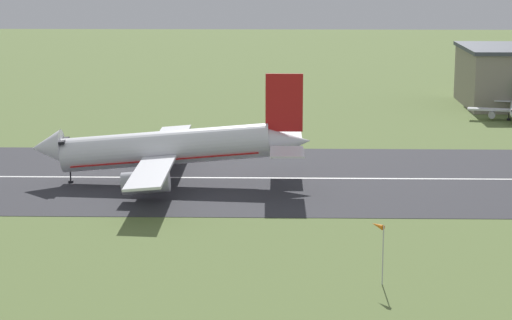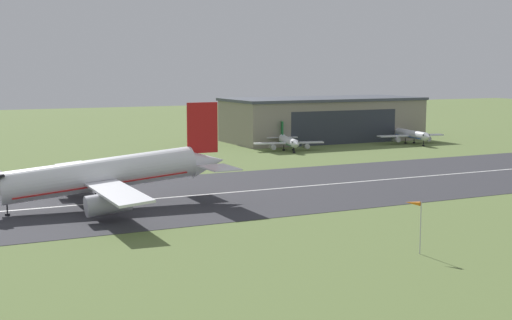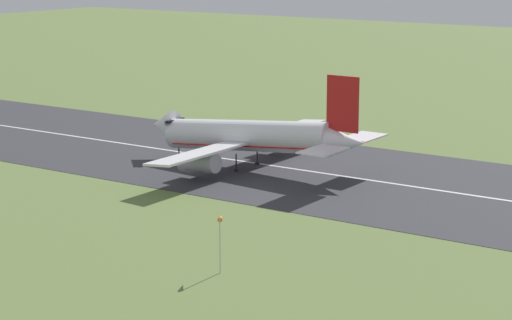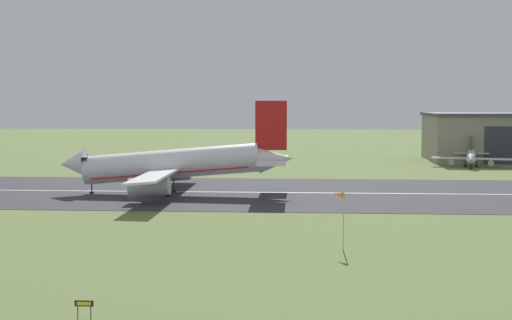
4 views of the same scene
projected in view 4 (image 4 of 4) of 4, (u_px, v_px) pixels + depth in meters
name	position (u px, v px, depth m)	size (l,w,h in m)	color
ground_plane	(362.00, 258.00, 82.17)	(740.32, 740.32, 0.00)	olive
runway_strip	(338.00, 193.00, 139.48)	(500.32, 50.07, 0.06)	#333338
runway_centreline	(338.00, 193.00, 139.48)	(450.28, 0.70, 0.01)	silver
airplane_landing	(173.00, 165.00, 137.15)	(45.83, 49.43, 18.09)	white
airplane_parked_west	(471.00, 157.00, 194.73)	(21.01, 20.02, 8.18)	silver
windsock_pole	(339.00, 198.00, 86.81)	(1.57, 2.16, 7.02)	#B7B7BC
runway_sign	(84.00, 305.00, 59.10)	(1.58, 0.13, 1.57)	#4C4C51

